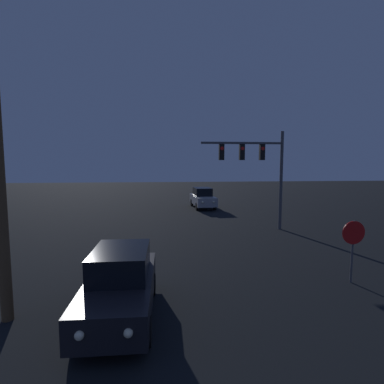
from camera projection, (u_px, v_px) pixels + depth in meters
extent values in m
cube|color=black|center=(120.00, 291.00, 7.55)|extent=(1.65, 4.01, 0.73)
cube|color=black|center=(121.00, 262.00, 7.68)|extent=(1.39, 1.97, 0.67)
cylinder|color=black|center=(147.00, 331.00, 6.42)|extent=(0.18, 0.63, 0.63)
cylinder|color=black|center=(76.00, 335.00, 6.29)|extent=(0.18, 0.63, 0.63)
cylinder|color=black|center=(152.00, 284.00, 8.88)|extent=(0.18, 0.63, 0.63)
cylinder|color=black|center=(101.00, 286.00, 8.75)|extent=(0.18, 0.63, 0.63)
sphere|color=#F9EFC6|center=(128.00, 333.00, 5.58)|extent=(0.18, 0.18, 0.18)
sphere|color=#F9EFC6|center=(79.00, 336.00, 5.50)|extent=(0.18, 0.18, 0.18)
cube|color=#99999E|center=(203.00, 200.00, 25.58)|extent=(1.93, 4.11, 0.73)
cube|color=black|center=(202.00, 192.00, 25.71)|extent=(1.53, 2.06, 0.67)
cylinder|color=black|center=(215.00, 206.00, 24.53)|extent=(0.23, 0.64, 0.63)
cylinder|color=black|center=(197.00, 207.00, 24.28)|extent=(0.23, 0.64, 0.63)
cylinder|color=black|center=(208.00, 202.00, 26.96)|extent=(0.23, 0.64, 0.63)
cylinder|color=black|center=(192.00, 202.00, 26.71)|extent=(0.23, 0.64, 0.63)
sphere|color=#F9EFC6|center=(214.00, 202.00, 23.67)|extent=(0.18, 0.18, 0.18)
sphere|color=#F9EFC6|center=(203.00, 202.00, 23.52)|extent=(0.18, 0.18, 0.18)
cylinder|color=#4C4C51|center=(281.00, 181.00, 17.28)|extent=(0.18, 0.18, 5.67)
cube|color=#4C4C51|center=(242.00, 143.00, 16.84)|extent=(4.68, 0.12, 0.12)
cube|color=black|center=(262.00, 152.00, 17.00)|extent=(0.28, 0.28, 0.90)
cylinder|color=red|center=(263.00, 148.00, 16.83)|extent=(0.20, 0.02, 0.20)
cube|color=black|center=(242.00, 152.00, 16.89)|extent=(0.28, 0.28, 0.90)
cylinder|color=red|center=(243.00, 148.00, 16.72)|extent=(0.20, 0.02, 0.20)
cube|color=black|center=(221.00, 152.00, 16.78)|extent=(0.28, 0.28, 0.90)
cylinder|color=red|center=(222.00, 148.00, 16.61)|extent=(0.20, 0.02, 0.20)
cylinder|color=#4C4C51|center=(352.00, 252.00, 9.71)|extent=(0.07, 0.07, 2.05)
cylinder|color=red|center=(354.00, 233.00, 9.63)|extent=(0.76, 0.03, 0.76)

